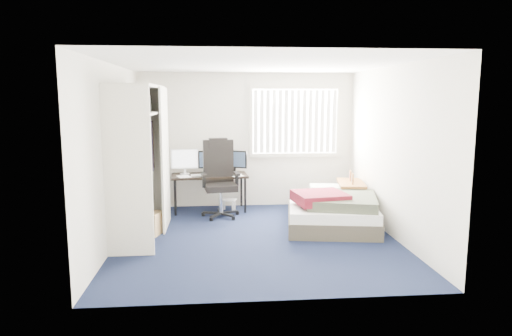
{
  "coord_description": "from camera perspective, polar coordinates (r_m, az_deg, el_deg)",
  "views": [
    {
      "loc": [
        -0.58,
        -6.43,
        2.03
      ],
      "look_at": [
        0.02,
        0.4,
        0.98
      ],
      "focal_mm": 32.0,
      "sensor_mm": 36.0,
      "label": 1
    }
  ],
  "objects": [
    {
      "name": "ground",
      "position": [
        6.77,
        0.12,
        -8.75
      ],
      "size": [
        4.2,
        4.2,
        0.0
      ],
      "primitive_type": "plane",
      "color": "black",
      "rests_on": "ground"
    },
    {
      "name": "room_shell",
      "position": [
        6.48,
        0.12,
        4.1
      ],
      "size": [
        4.2,
        4.2,
        4.2
      ],
      "color": "silver",
      "rests_on": "ground"
    },
    {
      "name": "window_assembly",
      "position": [
        8.61,
        4.89,
        5.82
      ],
      "size": [
        1.72,
        0.09,
        1.32
      ],
      "color": "white",
      "rests_on": "ground"
    },
    {
      "name": "closet",
      "position": [
        6.82,
        -14.24,
        2.73
      ],
      "size": [
        0.64,
        1.84,
        2.22
      ],
      "color": "beige",
      "rests_on": "ground"
    },
    {
      "name": "desk",
      "position": [
        8.29,
        -5.84,
        -0.49
      ],
      "size": [
        1.4,
        0.73,
        1.13
      ],
      "color": "black",
      "rests_on": "ground"
    },
    {
      "name": "office_chair",
      "position": [
        7.93,
        -4.54,
        -2.31
      ],
      "size": [
        0.71,
        0.71,
        1.35
      ],
      "color": "black",
      "rests_on": "ground"
    },
    {
      "name": "footstool",
      "position": [
        8.33,
        -3.47,
        -4.23
      ],
      "size": [
        0.32,
        0.28,
        0.22
      ],
      "color": "white",
      "rests_on": "ground"
    },
    {
      "name": "nightstand",
      "position": [
        8.1,
        11.78,
        -2.19
      ],
      "size": [
        0.58,
        0.92,
        0.77
      ],
      "color": "brown",
      "rests_on": "ground"
    },
    {
      "name": "bed",
      "position": [
        7.44,
        9.42,
        -5.15
      ],
      "size": [
        1.62,
        1.99,
        0.6
      ],
      "color": "#3E382C",
      "rests_on": "ground"
    },
    {
      "name": "pine_box",
      "position": [
        7.13,
        -13.58,
        -6.69
      ],
      "size": [
        0.52,
        0.45,
        0.33
      ],
      "primitive_type": "cube",
      "rotation": [
        0.0,
        0.0,
        -0.29
      ],
      "color": "#A27F51",
      "rests_on": "ground"
    }
  ]
}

